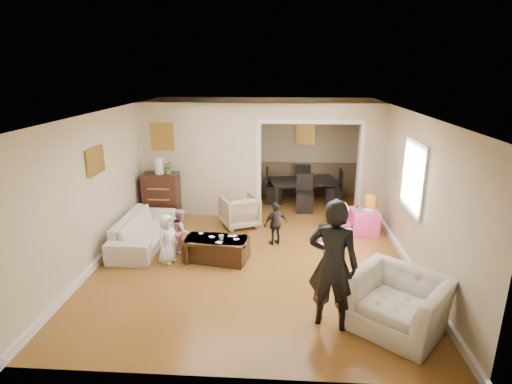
# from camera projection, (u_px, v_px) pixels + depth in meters

# --- Properties ---
(floor) EXTENTS (7.00, 7.00, 0.00)m
(floor) POSITION_uv_depth(u_px,v_px,m) (255.00, 247.00, 7.89)
(floor) COLOR olive
(floor) RESTS_ON ground
(partition_left) EXTENTS (2.75, 0.18, 2.60)m
(partition_left) POSITION_uv_depth(u_px,v_px,m) (201.00, 160.00, 9.32)
(partition_left) COLOR beige
(partition_left) RESTS_ON ground
(partition_right) EXTENTS (0.55, 0.18, 2.60)m
(partition_right) POSITION_uv_depth(u_px,v_px,m) (371.00, 163.00, 9.08)
(partition_right) COLOR beige
(partition_right) RESTS_ON ground
(partition_header) EXTENTS (2.22, 0.18, 0.35)m
(partition_header) POSITION_uv_depth(u_px,v_px,m) (311.00, 111.00, 8.84)
(partition_header) COLOR beige
(partition_header) RESTS_ON partition_right
(window_pane) EXTENTS (0.03, 0.95, 1.10)m
(window_pane) POSITION_uv_depth(u_px,v_px,m) (414.00, 177.00, 6.89)
(window_pane) COLOR white
(window_pane) RESTS_ON ground
(framed_art_partition) EXTENTS (0.45, 0.03, 0.55)m
(framed_art_partition) POSITION_uv_depth(u_px,v_px,m) (162.00, 137.00, 9.11)
(framed_art_partition) COLOR brown
(framed_art_partition) RESTS_ON partition_left
(framed_art_sofa_wall) EXTENTS (0.03, 0.55, 0.40)m
(framed_art_sofa_wall) POSITION_uv_depth(u_px,v_px,m) (95.00, 161.00, 6.96)
(framed_art_sofa_wall) COLOR brown
(framed_art_alcove) EXTENTS (0.45, 0.03, 0.55)m
(framed_art_alcove) POSITION_uv_depth(u_px,v_px,m) (306.00, 133.00, 10.61)
(framed_art_alcove) COLOR brown
(sofa) EXTENTS (0.80, 2.03, 0.59)m
(sofa) POSITION_uv_depth(u_px,v_px,m) (144.00, 230.00, 7.91)
(sofa) COLOR beige
(sofa) RESTS_ON ground
(armchair_back) EXTENTS (0.99, 1.00, 0.69)m
(armchair_back) POSITION_uv_depth(u_px,v_px,m) (240.00, 211.00, 8.84)
(armchair_back) COLOR tan
(armchair_back) RESTS_ON ground
(armchair_front) EXTENTS (1.53, 1.51, 0.75)m
(armchair_front) POSITION_uv_depth(u_px,v_px,m) (398.00, 303.00, 5.33)
(armchair_front) COLOR beige
(armchair_front) RESTS_ON ground
(dresser) EXTENTS (0.78, 0.44, 1.08)m
(dresser) POSITION_uv_depth(u_px,v_px,m) (162.00, 197.00, 9.19)
(dresser) COLOR #34160F
(dresser) RESTS_ON ground
(table_lamp) EXTENTS (0.22, 0.22, 0.36)m
(table_lamp) POSITION_uv_depth(u_px,v_px,m) (159.00, 166.00, 8.98)
(table_lamp) COLOR beige
(table_lamp) RESTS_ON dresser
(potted_plant) EXTENTS (0.28, 0.24, 0.31)m
(potted_plant) POSITION_uv_depth(u_px,v_px,m) (168.00, 167.00, 8.97)
(potted_plant) COLOR #508039
(potted_plant) RESTS_ON dresser
(coffee_table) EXTENTS (1.19, 0.76, 0.42)m
(coffee_table) POSITION_uv_depth(u_px,v_px,m) (216.00, 249.00, 7.30)
(coffee_table) COLOR #372211
(coffee_table) RESTS_ON ground
(coffee_cup) EXTENTS (0.11, 0.11, 0.08)m
(coffee_cup) POSITION_uv_depth(u_px,v_px,m) (221.00, 237.00, 7.17)
(coffee_cup) COLOR silver
(coffee_cup) RESTS_ON coffee_table
(play_table) EXTENTS (0.57, 0.57, 0.51)m
(play_table) POSITION_uv_depth(u_px,v_px,m) (364.00, 222.00, 8.46)
(play_table) COLOR #FF43A0
(play_table) RESTS_ON ground
(cereal_box) EXTENTS (0.20, 0.08, 0.30)m
(cereal_box) POSITION_uv_depth(u_px,v_px,m) (370.00, 202.00, 8.43)
(cereal_box) COLOR yellow
(cereal_box) RESTS_ON play_table
(cyan_cup) EXTENTS (0.08, 0.08, 0.08)m
(cyan_cup) POSITION_uv_depth(u_px,v_px,m) (360.00, 209.00, 8.34)
(cyan_cup) COLOR #29CAD0
(cyan_cup) RESTS_ON play_table
(toy_block) EXTENTS (0.10, 0.09, 0.05)m
(toy_block) POSITION_uv_depth(u_px,v_px,m) (358.00, 207.00, 8.50)
(toy_block) COLOR red
(toy_block) RESTS_ON play_table
(play_bowl) EXTENTS (0.22, 0.22, 0.05)m
(play_bowl) POSITION_uv_depth(u_px,v_px,m) (368.00, 211.00, 8.26)
(play_bowl) COLOR white
(play_bowl) RESTS_ON play_table
(dining_table) EXTENTS (1.85, 1.27, 0.60)m
(dining_table) POSITION_uv_depth(u_px,v_px,m) (303.00, 192.00, 10.38)
(dining_table) COLOR black
(dining_table) RESTS_ON ground
(adult_person) EXTENTS (0.76, 0.62, 1.79)m
(adult_person) POSITION_uv_depth(u_px,v_px,m) (333.00, 264.00, 5.24)
(adult_person) COLOR black
(adult_person) RESTS_ON ground
(child_kneel_a) EXTENTS (0.42, 0.51, 0.90)m
(child_kneel_a) POSITION_uv_depth(u_px,v_px,m) (167.00, 239.00, 7.14)
(child_kneel_a) COLOR white
(child_kneel_a) RESTS_ON ground
(child_kneel_b) EXTENTS (0.38, 0.45, 0.84)m
(child_kneel_b) POSITION_uv_depth(u_px,v_px,m) (181.00, 231.00, 7.57)
(child_kneel_b) COLOR pink
(child_kneel_b) RESTS_ON ground
(child_toddler) EXTENTS (0.54, 0.43, 0.86)m
(child_toddler) POSITION_uv_depth(u_px,v_px,m) (276.00, 224.00, 7.89)
(child_toddler) COLOR black
(child_toddler) RESTS_ON ground
(craft_papers) EXTENTS (0.79, 0.50, 0.00)m
(craft_papers) POSITION_uv_depth(u_px,v_px,m) (222.00, 238.00, 7.27)
(craft_papers) COLOR white
(craft_papers) RESTS_ON coffee_table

